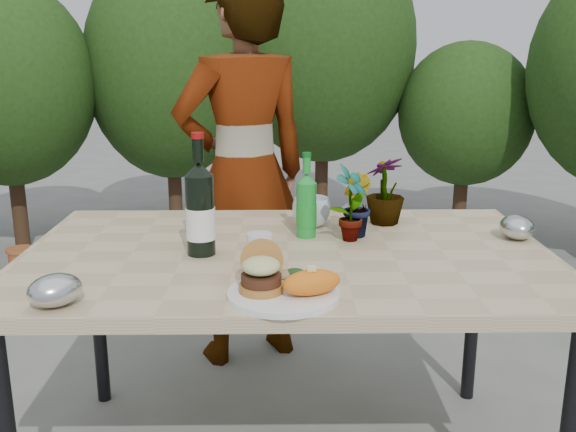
{
  "coord_description": "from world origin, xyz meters",
  "views": [
    {
      "loc": [
        -0.02,
        -1.86,
        1.35
      ],
      "look_at": [
        0.0,
        -0.08,
        0.88
      ],
      "focal_mm": 40.0,
      "sensor_mm": 36.0,
      "label": 1
    }
  ],
  "objects_px": {
    "person": "(244,175)",
    "patio_table": "(288,268)",
    "wine_bottle": "(200,211)",
    "dinner_plate": "(284,294)"
  },
  "relations": [
    {
      "from": "wine_bottle",
      "to": "dinner_plate",
      "type": "bearing_deg",
      "value": -72.21
    },
    {
      "from": "patio_table",
      "to": "dinner_plate",
      "type": "height_order",
      "value": "dinner_plate"
    },
    {
      "from": "person",
      "to": "patio_table",
      "type": "bearing_deg",
      "value": 77.37
    },
    {
      "from": "wine_bottle",
      "to": "patio_table",
      "type": "bearing_deg",
      "value": -10.94
    },
    {
      "from": "dinner_plate",
      "to": "wine_bottle",
      "type": "height_order",
      "value": "wine_bottle"
    },
    {
      "from": "patio_table",
      "to": "person",
      "type": "relative_size",
      "value": 0.97
    },
    {
      "from": "person",
      "to": "dinner_plate",
      "type": "bearing_deg",
      "value": 72.84
    },
    {
      "from": "patio_table",
      "to": "wine_bottle",
      "type": "distance_m",
      "value": 0.32
    },
    {
      "from": "person",
      "to": "wine_bottle",
      "type": "bearing_deg",
      "value": 59.46
    },
    {
      "from": "patio_table",
      "to": "person",
      "type": "bearing_deg",
      "value": 102.27
    }
  ]
}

